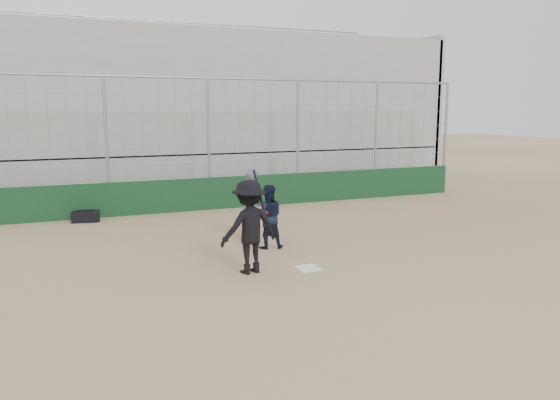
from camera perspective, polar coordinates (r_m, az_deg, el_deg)
name	(u,v)px	position (r m, az deg, el deg)	size (l,w,h in m)	color
ground	(308,269)	(10.77, 2.93, -7.19)	(90.00, 90.00, 0.00)	olive
home_plate	(308,268)	(10.76, 2.93, -7.13)	(0.44, 0.44, 0.02)	white
backstop	(210,179)	(17.02, -7.37, 2.23)	(18.10, 0.25, 4.04)	#10321A
bleachers	(174,113)	(21.70, -11.05, 8.90)	(20.25, 6.70, 6.98)	gray
batter_at_plate	(249,227)	(10.32, -3.24, -2.80)	(1.25, 0.86, 1.93)	black
catcher_crouched	(268,227)	(12.17, -1.27, -2.83)	(0.81, 0.69, 0.99)	black
umpire	(251,208)	(12.89, -3.10, -0.87)	(0.62, 0.41, 1.54)	#515867
equipment_bag	(86,216)	(15.97, -19.65, -1.63)	(0.77, 0.44, 0.35)	black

